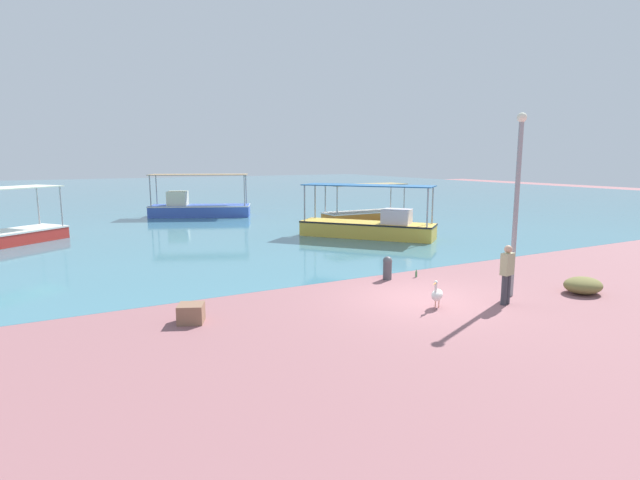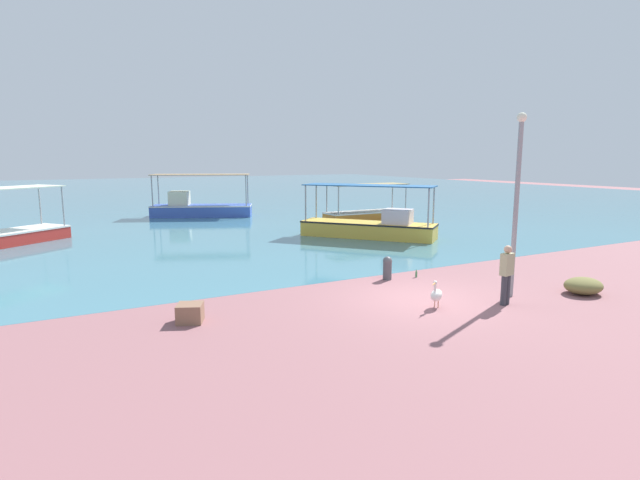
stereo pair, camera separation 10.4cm
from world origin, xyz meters
The scene contains 13 objects.
ground centered at (0.00, 0.00, 0.00)m, with size 120.00×120.00×0.00m, color #8D5A5E.
harbor_water centered at (0.00, 48.00, 0.00)m, with size 110.00×90.00×0.00m, color teal.
fishing_boat_center centered at (4.98, 10.11, 0.62)m, with size 5.75×6.43×2.70m.
fishing_boat_near_right centered at (-11.17, 16.69, 0.51)m, with size 5.08×4.58×2.69m.
fishing_boat_near_left centered at (8.74, 16.18, 0.48)m, with size 5.77×1.87×2.36m.
fishing_boat_far_right centered at (-0.38, 23.53, 0.66)m, with size 7.06×4.61×2.93m.
pelican centered at (-0.24, -0.88, 0.38)m, with size 0.73×0.54×0.80m.
lamp_post centered at (2.50, -1.04, 3.02)m, with size 0.28×0.28×5.34m.
mooring_bollard centered at (0.45, 2.37, 0.43)m, with size 0.31×0.31×0.80m.
fisherman_standing centered at (1.67, -1.56, 0.91)m, with size 0.44×0.30×1.69m.
net_pile centered at (4.66, -1.89, 0.25)m, with size 1.21×1.03×0.50m, color olive.
cargo_crate centered at (-6.51, 1.09, 0.24)m, with size 0.62×0.60×0.47m, color #856049.
glass_bottle centered at (1.54, 2.17, 0.11)m, with size 0.07×0.07×0.27m.
Camera 1 is at (-9.40, -11.00, 4.10)m, focal length 28.00 mm.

